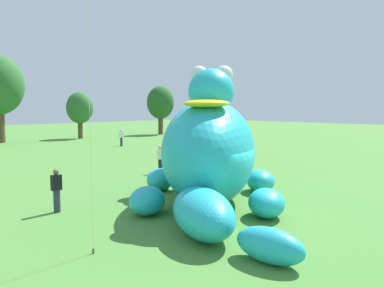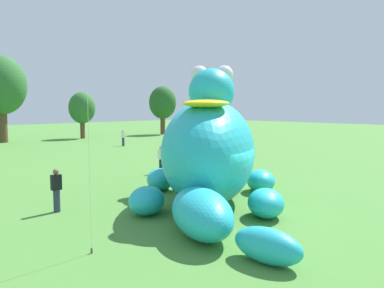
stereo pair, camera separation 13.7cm
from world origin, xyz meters
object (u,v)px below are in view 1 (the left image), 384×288
Objects in this scene: spectator_wandering at (121,138)px; spectator_near_inflatable at (160,160)px; giant_inflatable_creature at (209,150)px; spectator_mid_field at (200,157)px; spectator_by_cars at (57,191)px.

spectator_near_inflatable is at bearing -116.52° from spectator_wandering.
spectator_mid_field is at bearing 46.54° from giant_inflatable_creature.
giant_inflatable_creature reaches higher than spectator_wandering.
spectator_by_cars is at bearing -164.49° from spectator_mid_field.
spectator_mid_field is (5.90, 6.22, -1.43)m from giant_inflatable_creature.
spectator_by_cars is (-8.60, -3.92, 0.00)m from spectator_near_inflatable.
giant_inflatable_creature is 7.81m from spectator_near_inflatable.
spectator_mid_field is at bearing -107.00° from spectator_wandering.
spectator_mid_field is 16.83m from spectator_wandering.
spectator_near_inflatable and spectator_by_cars have the same top height.
spectator_wandering is at bearing 49.82° from spectator_by_cars.
spectator_near_inflatable is 1.00× the size of spectator_mid_field.
spectator_mid_field is at bearing 15.51° from spectator_by_cars.
giant_inflatable_creature is 8.69m from spectator_mid_field.
spectator_near_inflatable is 1.00× the size of spectator_by_cars.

